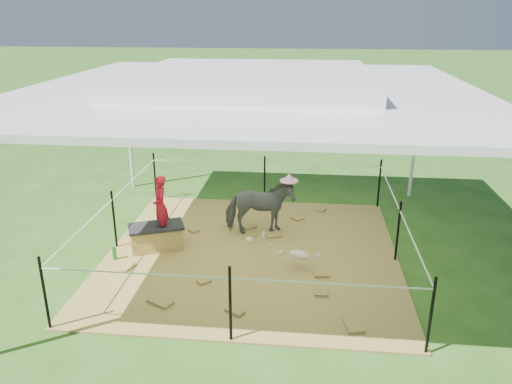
# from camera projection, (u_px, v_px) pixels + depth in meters

# --- Properties ---
(ground) EXTENTS (90.00, 90.00, 0.00)m
(ground) POSITION_uv_depth(u_px,v_px,m) (252.00, 254.00, 8.02)
(ground) COLOR #2D5919
(ground) RESTS_ON ground
(hay_patch) EXTENTS (4.60, 4.60, 0.03)m
(hay_patch) POSITION_uv_depth(u_px,v_px,m) (252.00, 253.00, 8.02)
(hay_patch) COLOR brown
(hay_patch) RESTS_ON ground
(canopy_tent) EXTENTS (6.30, 6.30, 2.90)m
(canopy_tent) POSITION_uv_depth(u_px,v_px,m) (252.00, 85.00, 7.10)
(canopy_tent) COLOR silver
(canopy_tent) RESTS_ON ground
(rope_fence) EXTENTS (4.54, 4.54, 1.00)m
(rope_fence) POSITION_uv_depth(u_px,v_px,m) (252.00, 217.00, 7.80)
(rope_fence) COLOR black
(rope_fence) RESTS_ON ground
(straw_bale) EXTENTS (0.91, 0.69, 0.36)m
(straw_bale) POSITION_uv_depth(u_px,v_px,m) (157.00, 238.00, 8.10)
(straw_bale) COLOR #A6813C
(straw_bale) RESTS_ON hay_patch
(dark_cloth) EXTENTS (0.98, 0.75, 0.05)m
(dark_cloth) POSITION_uv_depth(u_px,v_px,m) (156.00, 227.00, 8.03)
(dark_cloth) COLOR black
(dark_cloth) RESTS_ON straw_bale
(woman) EXTENTS (0.35, 0.42, 0.98)m
(woman) POSITION_uv_depth(u_px,v_px,m) (160.00, 200.00, 7.86)
(woman) COLOR #B51127
(woman) RESTS_ON straw_bale
(green_bottle) EXTENTS (0.08, 0.08, 0.23)m
(green_bottle) POSITION_uv_depth(u_px,v_px,m) (114.00, 253.00, 7.76)
(green_bottle) COLOR #1B7C2E
(green_bottle) RESTS_ON hay_patch
(pony) EXTENTS (1.24, 0.75, 0.98)m
(pony) POSITION_uv_depth(u_px,v_px,m) (260.00, 208.00, 8.53)
(pony) COLOR #4C4C51
(pony) RESTS_ON hay_patch
(pink_hat) EXTENTS (0.31, 0.31, 0.14)m
(pink_hat) POSITION_uv_depth(u_px,v_px,m) (260.00, 176.00, 8.33)
(pink_hat) COLOR #FE93CB
(pink_hat) RESTS_ON pony
(foal) EXTENTS (1.02, 0.78, 0.50)m
(foal) POSITION_uv_depth(u_px,v_px,m) (299.00, 253.00, 7.45)
(foal) COLOR #C4B08F
(foal) RESTS_ON hay_patch
(trash_barrel) EXTENTS (0.66, 0.66, 0.98)m
(trash_barrel) POSITION_uv_depth(u_px,v_px,m) (426.00, 134.00, 13.67)
(trash_barrel) COLOR blue
(trash_barrel) RESTS_ON ground
(picnic_table_near) EXTENTS (2.13, 1.60, 0.85)m
(picnic_table_near) POSITION_uv_depth(u_px,v_px,m) (331.00, 119.00, 15.81)
(picnic_table_near) COLOR brown
(picnic_table_near) RESTS_ON ground
(picnic_table_far) EXTENTS (1.73, 1.27, 0.71)m
(picnic_table_far) POSITION_uv_depth(u_px,v_px,m) (435.00, 118.00, 16.37)
(picnic_table_far) COLOR brown
(picnic_table_far) RESTS_ON ground
(distant_person) EXTENTS (0.71, 0.65, 1.19)m
(distant_person) POSITION_uv_depth(u_px,v_px,m) (346.00, 123.00, 14.51)
(distant_person) COLOR #2D58AB
(distant_person) RESTS_ON ground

